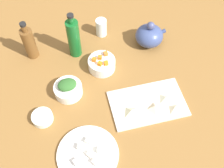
# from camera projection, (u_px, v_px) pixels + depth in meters

# --- Properties ---
(tabletop) EXTENTS (1.90, 1.90, 0.03)m
(tabletop) POSITION_uv_depth(u_px,v_px,m) (112.00, 92.00, 1.31)
(tabletop) COLOR brown
(tabletop) RESTS_ON ground
(cutting_board) EXTENTS (0.34, 0.22, 0.01)m
(cutting_board) POSITION_uv_depth(u_px,v_px,m) (148.00, 104.00, 1.25)
(cutting_board) COLOR silver
(cutting_board) RESTS_ON tabletop
(plate_tofu) EXTENTS (0.25, 0.25, 0.01)m
(plate_tofu) POSITION_uv_depth(u_px,v_px,m) (88.00, 154.00, 1.12)
(plate_tofu) COLOR white
(plate_tofu) RESTS_ON tabletop
(bowl_greens) EXTENTS (0.13, 0.13, 0.05)m
(bowl_greens) POSITION_uv_depth(u_px,v_px,m) (68.00, 90.00, 1.27)
(bowl_greens) COLOR white
(bowl_greens) RESTS_ON tabletop
(bowl_carrots) EXTENTS (0.13, 0.13, 0.06)m
(bowl_carrots) POSITION_uv_depth(u_px,v_px,m) (102.00, 64.00, 1.35)
(bowl_carrots) COLOR white
(bowl_carrots) RESTS_ON tabletop
(bowl_small_side) EXTENTS (0.09, 0.09, 0.03)m
(bowl_small_side) POSITION_uv_depth(u_px,v_px,m) (42.00, 118.00, 1.20)
(bowl_small_side) COLOR white
(bowl_small_side) RESTS_ON tabletop
(teapot) EXTENTS (0.16, 0.14, 0.14)m
(teapot) POSITION_uv_depth(u_px,v_px,m) (149.00, 35.00, 1.42)
(teapot) COLOR #39497B
(teapot) RESTS_ON tabletop
(bottle_0) EXTENTS (0.06, 0.06, 0.21)m
(bottle_0) POSITION_uv_depth(u_px,v_px,m) (29.00, 43.00, 1.35)
(bottle_0) COLOR brown
(bottle_0) RESTS_ON tabletop
(bottle_1) EXTENTS (0.06, 0.06, 0.25)m
(bottle_1) POSITION_uv_depth(u_px,v_px,m) (74.00, 38.00, 1.34)
(bottle_1) COLOR #145D23
(bottle_1) RESTS_ON tabletop
(drinking_glass_0) EXTENTS (0.06, 0.06, 0.09)m
(drinking_glass_0) POSITION_uv_depth(u_px,v_px,m) (101.00, 27.00, 1.46)
(drinking_glass_0) COLOR white
(drinking_glass_0) RESTS_ON tabletop
(carrot_cube_0) EXTENTS (0.02, 0.02, 0.02)m
(carrot_cube_0) POSITION_uv_depth(u_px,v_px,m) (94.00, 60.00, 1.32)
(carrot_cube_0) COLOR orange
(carrot_cube_0) RESTS_ON bowl_carrots
(carrot_cube_1) EXTENTS (0.02, 0.02, 0.02)m
(carrot_cube_1) POSITION_uv_depth(u_px,v_px,m) (100.00, 57.00, 1.33)
(carrot_cube_1) COLOR orange
(carrot_cube_1) RESTS_ON bowl_carrots
(carrot_cube_2) EXTENTS (0.02, 0.02, 0.02)m
(carrot_cube_2) POSITION_uv_depth(u_px,v_px,m) (106.00, 63.00, 1.31)
(carrot_cube_2) COLOR orange
(carrot_cube_2) RESTS_ON bowl_carrots
(carrot_cube_3) EXTENTS (0.03, 0.03, 0.02)m
(carrot_cube_3) POSITION_uv_depth(u_px,v_px,m) (100.00, 64.00, 1.31)
(carrot_cube_3) COLOR orange
(carrot_cube_3) RESTS_ON bowl_carrots
(carrot_cube_4) EXTENTS (0.02, 0.02, 0.02)m
(carrot_cube_4) POSITION_uv_depth(u_px,v_px,m) (106.00, 54.00, 1.34)
(carrot_cube_4) COLOR orange
(carrot_cube_4) RESTS_ON bowl_carrots
(chopped_greens_mound) EXTENTS (0.09, 0.08, 0.03)m
(chopped_greens_mound) POSITION_uv_depth(u_px,v_px,m) (67.00, 85.00, 1.24)
(chopped_greens_mound) COLOR #2E6128
(chopped_greens_mound) RESTS_ON bowl_greens
(tofu_cube_0) EXTENTS (0.03, 0.03, 0.02)m
(tofu_cube_0) POSITION_uv_depth(u_px,v_px,m) (96.00, 162.00, 1.08)
(tofu_cube_0) COLOR white
(tofu_cube_0) RESTS_ON plate_tofu
(tofu_cube_1) EXTENTS (0.03, 0.03, 0.02)m
(tofu_cube_1) POSITION_uv_depth(u_px,v_px,m) (89.00, 141.00, 1.13)
(tofu_cube_1) COLOR white
(tofu_cube_1) RESTS_ON plate_tofu
(tofu_cube_2) EXTENTS (0.03, 0.03, 0.02)m
(tofu_cube_2) POSITION_uv_depth(u_px,v_px,m) (100.00, 150.00, 1.11)
(tofu_cube_2) COLOR white
(tofu_cube_2) RESTS_ON plate_tofu
(tofu_cube_3) EXTENTS (0.03, 0.03, 0.02)m
(tofu_cube_3) POSITION_uv_depth(u_px,v_px,m) (80.00, 147.00, 1.12)
(tofu_cube_3) COLOR #EFE5CD
(tofu_cube_3) RESTS_ON plate_tofu
(tofu_cube_4) EXTENTS (0.03, 0.03, 0.02)m
(tofu_cube_4) POSITION_uv_depth(u_px,v_px,m) (77.00, 162.00, 1.08)
(tofu_cube_4) COLOR white
(tofu_cube_4) RESTS_ON plate_tofu
(tofu_cube_5) EXTENTS (0.03, 0.03, 0.02)m
(tofu_cube_5) POSITION_uv_depth(u_px,v_px,m) (90.00, 154.00, 1.10)
(tofu_cube_5) COLOR white
(tofu_cube_5) RESTS_ON plate_tofu
(dumpling_0) EXTENTS (0.06, 0.05, 0.03)m
(dumpling_0) POSITION_uv_depth(u_px,v_px,m) (155.00, 108.00, 1.22)
(dumpling_0) COLOR beige
(dumpling_0) RESTS_ON cutting_board
(dumpling_1) EXTENTS (0.06, 0.06, 0.02)m
(dumpling_1) POSITION_uv_depth(u_px,v_px,m) (175.00, 108.00, 1.22)
(dumpling_1) COLOR beige
(dumpling_1) RESTS_ON cutting_board
(dumpling_2) EXTENTS (0.07, 0.07, 0.02)m
(dumpling_2) POSITION_uv_depth(u_px,v_px,m) (166.00, 98.00, 1.25)
(dumpling_2) COLOR beige
(dumpling_2) RESTS_ON cutting_board
(dumpling_3) EXTENTS (0.08, 0.08, 0.03)m
(dumpling_3) POSITION_uv_depth(u_px,v_px,m) (131.00, 112.00, 1.21)
(dumpling_3) COLOR beige
(dumpling_3) RESTS_ON cutting_board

